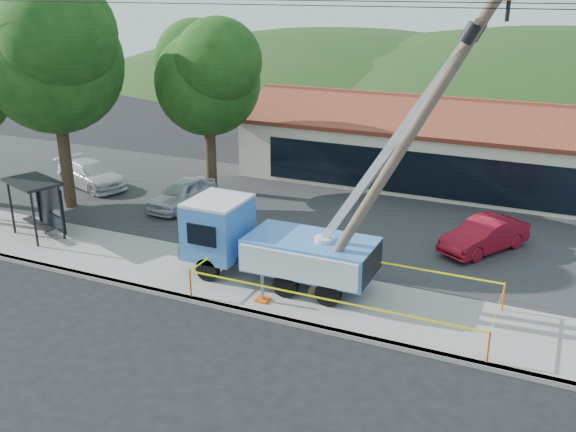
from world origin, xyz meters
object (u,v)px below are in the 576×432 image
at_px(car_white, 92,188).
at_px(utility_truck, 275,240).
at_px(bus_shelter, 38,195).
at_px(leaning_pole, 401,149).
at_px(car_red, 482,253).
at_px(car_silver, 183,209).

bearing_deg(car_white, utility_truck, -96.23).
bearing_deg(bus_shelter, utility_truck, 20.48).
height_order(leaning_pole, car_white, leaning_pole).
xyz_separation_m(car_red, car_white, (-20.35, 0.30, 0.00)).
bearing_deg(car_red, bus_shelter, -129.46).
distance_m(utility_truck, car_white, 15.34).
bearing_deg(car_red, utility_truck, -105.83).
distance_m(bus_shelter, car_red, 18.65).
height_order(bus_shelter, car_silver, bus_shelter).
distance_m(car_silver, car_white, 6.33).
relative_size(leaning_pole, bus_shelter, 3.46).
bearing_deg(car_white, car_silver, -79.02).
height_order(bus_shelter, car_red, bus_shelter).
bearing_deg(utility_truck, car_white, 155.39).
xyz_separation_m(car_silver, car_red, (14.07, 0.52, 0.00)).
bearing_deg(utility_truck, bus_shelter, -179.48).
relative_size(utility_truck, bus_shelter, 3.61).
relative_size(bus_shelter, car_silver, 0.72).
height_order(utility_truck, car_red, utility_truck).
distance_m(leaning_pole, car_white, 20.44).
height_order(utility_truck, car_silver, utility_truck).
bearing_deg(bus_shelter, car_red, 39.32).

